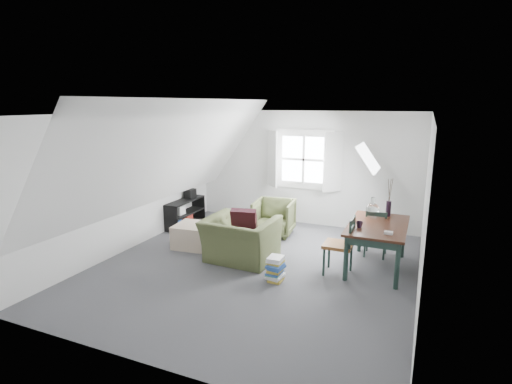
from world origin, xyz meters
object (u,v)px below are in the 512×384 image
at_px(magazine_stack, 276,269).
at_px(dining_table, 378,230).
at_px(ottoman, 194,235).
at_px(media_shelf, 184,214).
at_px(dining_chair_far, 376,232).
at_px(dining_chair_near, 341,244).
at_px(armchair_near, 241,260).
at_px(armchair_far, 274,234).

bearing_deg(magazine_stack, dining_table, 39.10).
bearing_deg(ottoman, media_shelf, 130.84).
bearing_deg(dining_chair_far, dining_chair_near, 76.76).
height_order(dining_table, dining_chair_far, dining_chair_far).
distance_m(armchair_near, magazine_stack, 0.99).
height_order(armchair_far, ottoman, ottoman).
xyz_separation_m(dining_chair_far, dining_chair_near, (-0.42, -0.99, 0.05)).
distance_m(armchair_near, dining_table, 2.35).
distance_m(armchair_near, media_shelf, 2.41).
bearing_deg(armchair_far, media_shelf, -179.93).
bearing_deg(dining_table, dining_chair_far, 94.46).
xyz_separation_m(dining_table, media_shelf, (-4.19, 0.73, -0.39)).
relative_size(media_shelf, magazine_stack, 3.03).
bearing_deg(dining_chair_near, armchair_far, -123.92).
relative_size(armchair_near, media_shelf, 1.03).
bearing_deg(dining_chair_near, media_shelf, -101.25).
bearing_deg(magazine_stack, dining_chair_near, 36.78).
distance_m(ottoman, dining_table, 3.34).
relative_size(armchair_near, dining_chair_near, 1.23).
height_order(ottoman, magazine_stack, ottoman).
relative_size(ottoman, media_shelf, 0.57).
bearing_deg(armchair_far, dining_table, -30.20).
bearing_deg(dining_chair_far, media_shelf, 7.00).
distance_m(dining_chair_far, media_shelf, 4.12).
bearing_deg(armchair_near, dining_chair_near, -173.37).
distance_m(dining_chair_near, media_shelf, 3.88).
relative_size(armchair_far, dining_chair_far, 0.94).
height_order(dining_chair_far, dining_chair_near, dining_chair_near).
bearing_deg(ottoman, dining_chair_far, 14.71).
bearing_deg(ottoman, armchair_far, 47.87).
relative_size(ottoman, dining_chair_far, 0.76).
distance_m(dining_table, dining_chair_near, 0.69).
bearing_deg(dining_chair_far, magazine_stack, 61.70).
distance_m(media_shelf, magazine_stack, 3.38).
xyz_separation_m(armchair_far, dining_chair_far, (2.07, -0.42, 0.45)).
relative_size(dining_table, dining_chair_far, 1.76).
bearing_deg(media_shelf, armchair_near, -34.15).
height_order(armchair_near, armchair_far, armchair_near).
distance_m(armchair_far, dining_table, 2.44).
height_order(ottoman, dining_chair_near, dining_chair_near).
distance_m(dining_chair_far, dining_chair_near, 1.08).
xyz_separation_m(armchair_near, dining_table, (2.18, 0.59, 0.65)).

